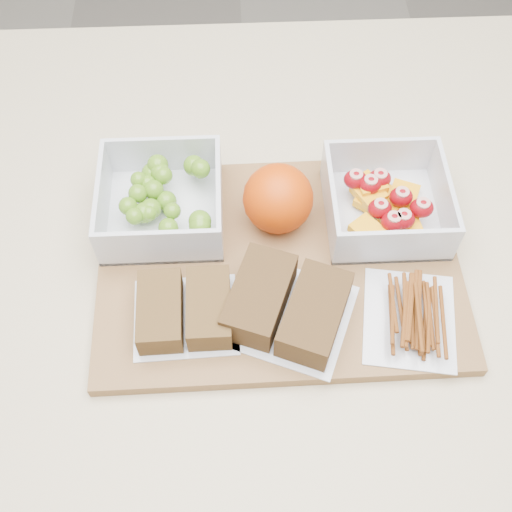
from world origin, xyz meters
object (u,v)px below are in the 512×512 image
object	(u,v)px
sandwich_bag_left	(185,310)
grape_container	(163,200)
pretzel_bag	(411,314)
cutting_board	(279,264)
orange	(278,199)
fruit_container	(386,203)
sandwich_bag_center	(287,306)

from	to	relation	value
sandwich_bag_left	grape_container	bearing A→B (deg)	100.66
pretzel_bag	sandwich_bag_left	bearing A→B (deg)	176.86
cutting_board	orange	bearing A→B (deg)	87.97
grape_container	fruit_container	distance (m)	0.27
cutting_board	orange	distance (m)	0.08
orange	pretzel_bag	distance (m)	0.20
orange	sandwich_bag_center	distance (m)	0.13
grape_container	fruit_container	size ratio (longest dim) A/B	1.02
fruit_container	pretzel_bag	size ratio (longest dim) A/B	1.05
cutting_board	sandwich_bag_center	size ratio (longest dim) A/B	2.45
sandwich_bag_center	pretzel_bag	size ratio (longest dim) A/B	1.27
cutting_board	sandwich_bag_left	size ratio (longest dim) A/B	3.57
orange	pretzel_bag	bearing A→B (deg)	-46.12
cutting_board	orange	size ratio (longest dim) A/B	5.06
grape_container	pretzel_bag	xyz separation A→B (m)	(0.27, -0.16, -0.01)
cutting_board	pretzel_bag	distance (m)	0.16
pretzel_bag	orange	bearing A→B (deg)	133.88
sandwich_bag_left	sandwich_bag_center	world-z (taller)	sandwich_bag_center
cutting_board	sandwich_bag_left	xyz separation A→B (m)	(-0.11, -0.07, 0.03)
sandwich_bag_left	pretzel_bag	world-z (taller)	sandwich_bag_left
cutting_board	orange	xyz separation A→B (m)	(0.00, 0.06, 0.05)
grape_container	sandwich_bag_left	size ratio (longest dim) A/B	1.22
sandwich_bag_left	pretzel_bag	size ratio (longest dim) A/B	0.87
orange	sandwich_bag_left	world-z (taller)	orange
grape_container	sandwich_bag_center	xyz separation A→B (m)	(0.14, -0.15, -0.01)
fruit_container	sandwich_bag_left	distance (m)	0.27
grape_container	fruit_container	xyz separation A→B (m)	(0.27, -0.01, -0.00)
sandwich_bag_left	sandwich_bag_center	xyz separation A→B (m)	(0.11, -0.00, 0.00)
grape_container	pretzel_bag	distance (m)	0.32
fruit_container	sandwich_bag_center	world-z (taller)	fruit_container
grape_container	sandwich_bag_left	xyz separation A→B (m)	(0.03, -0.14, -0.01)
sandwich_bag_center	grape_container	bearing A→B (deg)	133.29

